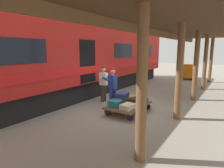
{
  "coord_description": "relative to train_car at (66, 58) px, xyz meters",
  "views": [
    {
      "loc": [
        -3.71,
        6.8,
        2.49
      ],
      "look_at": [
        0.35,
        0.64,
        1.15
      ],
      "focal_mm": 30.17,
      "sensor_mm": 36.0,
      "label": 1
    }
  ],
  "objects": [
    {
      "name": "ground_plane",
      "position": [
        -3.63,
        0.0,
        -2.06
      ],
      "size": [
        60.0,
        60.0,
        0.0
      ],
      "primitive_type": "plane",
      "color": "gray"
    },
    {
      "name": "platform_canopy",
      "position": [
        -5.64,
        0.0,
        1.21
      ],
      "size": [
        3.2,
        19.75,
        3.56
      ],
      "color": "brown",
      "rests_on": "ground_plane"
    },
    {
      "name": "train_car",
      "position": [
        0.0,
        0.0,
        0.0
      ],
      "size": [
        3.02,
        19.29,
        4.0
      ],
      "color": "#B21E19",
      "rests_on": "ground_plane"
    },
    {
      "name": "luggage_cart",
      "position": [
        -3.88,
        0.34,
        -1.77
      ],
      "size": [
        1.25,
        1.95,
        0.34
      ],
      "color": "brown",
      "rests_on": "ground_plane"
    },
    {
      "name": "suitcase_teal_softside",
      "position": [
        -3.61,
        0.88,
        -1.6
      ],
      "size": [
        0.51,
        0.53,
        0.24
      ],
      "primitive_type": "cube",
      "rotation": [
        0.0,
        0.0,
        0.1
      ],
      "color": "#1E666B",
      "rests_on": "luggage_cart"
    },
    {
      "name": "suitcase_cream_canvas",
      "position": [
        -4.16,
        0.88,
        -1.63
      ],
      "size": [
        0.44,
        0.63,
        0.19
      ],
      "primitive_type": "cube",
      "rotation": [
        0.0,
        0.0,
        -0.06
      ],
      "color": "beige",
      "rests_on": "luggage_cart"
    },
    {
      "name": "suitcase_black_hardshell",
      "position": [
        -4.16,
        0.34,
        -1.58
      ],
      "size": [
        0.43,
        0.58,
        0.28
      ],
      "primitive_type": "cube",
      "rotation": [
        0.0,
        0.0,
        -0.12
      ],
      "color": "black",
      "rests_on": "luggage_cart"
    },
    {
      "name": "suitcase_slate_roller",
      "position": [
        -4.16,
        -0.19,
        -1.62
      ],
      "size": [
        0.53,
        0.53,
        0.2
      ],
      "primitive_type": "cube",
      "rotation": [
        0.0,
        0.0,
        -0.11
      ],
      "color": "#4C515B",
      "rests_on": "luggage_cart"
    },
    {
      "name": "suitcase_orange_carryall",
      "position": [
        -3.61,
        -0.19,
        -1.63
      ],
      "size": [
        0.53,
        0.49,
        0.18
      ],
      "primitive_type": "cube",
      "rotation": [
        0.0,
        0.0,
        0.09
      ],
      "color": "#CC6B23",
      "rests_on": "luggage_cart"
    },
    {
      "name": "suitcase_yellow_case",
      "position": [
        -3.61,
        0.34,
        -1.6
      ],
      "size": [
        0.42,
        0.67,
        0.24
      ],
      "primitive_type": "cube",
      "rotation": [
        0.0,
        0.0,
        -0.09
      ],
      "color": "gold",
      "rests_on": "luggage_cart"
    },
    {
      "name": "suitcase_navy_fabric",
      "position": [
        -3.6,
        0.38,
        -1.38
      ],
      "size": [
        0.51,
        0.6,
        0.2
      ],
      "primitive_type": "cube",
      "rotation": [
        0.0,
        0.0,
        0.15
      ],
      "color": "navy",
      "rests_on": "suitcase_yellow_case"
    },
    {
      "name": "porter_in_overalls",
      "position": [
        -2.91,
        0.05,
        -1.14
      ],
      "size": [
        0.72,
        0.53,
        1.7
      ],
      "color": "navy",
      "rests_on": "ground_plane"
    },
    {
      "name": "porter_by_door",
      "position": [
        -2.11,
        -0.43,
        -1.14
      ],
      "size": [
        0.69,
        0.46,
        1.7
      ],
      "color": "#332D28",
      "rests_on": "ground_plane"
    },
    {
      "name": "baggage_tug",
      "position": [
        -3.92,
        -10.27,
        -1.43
      ],
      "size": [
        1.15,
        1.73,
        1.3
      ],
      "color": "orange",
      "rests_on": "ground_plane"
    }
  ]
}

